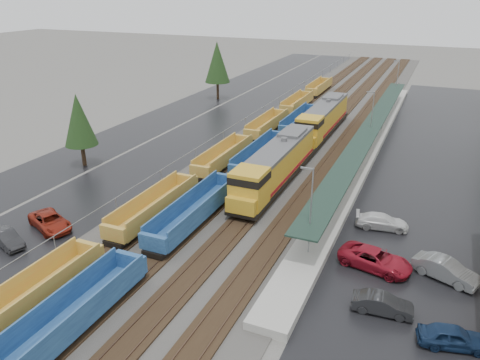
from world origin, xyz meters
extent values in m
cube|color=#302D2B|center=(0.00, 60.00, 0.04)|extent=(20.00, 160.00, 0.08)
cube|color=black|center=(-6.00, 60.00, 0.15)|extent=(2.60, 160.00, 0.15)
cube|color=#473326|center=(-6.72, 60.00, 0.27)|extent=(0.08, 160.00, 0.07)
cube|color=#473326|center=(-5.28, 60.00, 0.27)|extent=(0.08, 160.00, 0.07)
cube|color=black|center=(-2.00, 60.00, 0.15)|extent=(2.60, 160.00, 0.15)
cube|color=#473326|center=(-2.72, 60.00, 0.27)|extent=(0.08, 160.00, 0.07)
cube|color=#473326|center=(-1.28, 60.00, 0.27)|extent=(0.08, 160.00, 0.07)
cube|color=black|center=(2.00, 60.00, 0.15)|extent=(2.60, 160.00, 0.15)
cube|color=#473326|center=(1.28, 60.00, 0.27)|extent=(0.08, 160.00, 0.07)
cube|color=#473326|center=(2.72, 60.00, 0.27)|extent=(0.08, 160.00, 0.07)
cube|color=black|center=(6.00, 60.00, 0.15)|extent=(2.60, 160.00, 0.15)
cube|color=#473326|center=(5.28, 60.00, 0.27)|extent=(0.08, 160.00, 0.07)
cube|color=#473326|center=(6.72, 60.00, 0.27)|extent=(0.08, 160.00, 0.07)
cube|color=black|center=(-15.00, 60.00, 0.01)|extent=(10.00, 160.00, 0.02)
cube|color=black|center=(-25.00, 60.00, 0.01)|extent=(9.00, 160.00, 0.02)
cube|color=black|center=(19.00, 50.00, 0.01)|extent=(16.00, 100.00, 0.02)
cube|color=#9E9B93|center=(9.50, 50.00, 0.35)|extent=(3.00, 80.00, 0.70)
cylinder|color=gray|center=(9.50, 25.00, 1.90)|extent=(0.16, 0.16, 2.40)
cylinder|color=gray|center=(9.50, 40.00, 1.90)|extent=(0.16, 0.16, 2.40)
cylinder|color=gray|center=(9.50, 55.00, 1.90)|extent=(0.16, 0.16, 2.40)
cylinder|color=gray|center=(9.50, 70.00, 1.90)|extent=(0.16, 0.16, 2.40)
cylinder|color=gray|center=(9.50, 85.00, 1.90)|extent=(0.16, 0.16, 2.40)
cube|color=#192D24|center=(9.50, 50.00, 3.20)|extent=(2.60, 65.00, 0.15)
cylinder|color=gray|center=(9.50, 20.00, 4.00)|extent=(0.12, 0.12, 8.00)
cube|color=gray|center=(9.00, 20.00, 7.90)|extent=(1.00, 0.15, 0.12)
cylinder|color=gray|center=(9.50, 50.00, 4.00)|extent=(0.12, 0.12, 8.00)
cube|color=gray|center=(9.00, 50.00, 7.90)|extent=(1.00, 0.15, 0.12)
cylinder|color=gray|center=(9.50, 80.00, 4.00)|extent=(0.12, 0.12, 8.00)
cube|color=gray|center=(9.00, 80.00, 7.90)|extent=(1.00, 0.15, 0.12)
cylinder|color=gray|center=(-9.50, 12.00, 1.00)|extent=(0.08, 0.08, 2.00)
cylinder|color=gray|center=(-9.50, 20.00, 1.00)|extent=(0.08, 0.08, 2.00)
cylinder|color=gray|center=(-9.50, 28.00, 1.00)|extent=(0.08, 0.08, 2.00)
cylinder|color=gray|center=(-9.50, 36.00, 1.00)|extent=(0.08, 0.08, 2.00)
cylinder|color=gray|center=(-9.50, 44.00, 1.00)|extent=(0.08, 0.08, 2.00)
cylinder|color=gray|center=(-9.50, 52.00, 1.00)|extent=(0.08, 0.08, 2.00)
cylinder|color=gray|center=(-9.50, 60.00, 1.00)|extent=(0.08, 0.08, 2.00)
cylinder|color=gray|center=(-9.50, 68.00, 1.00)|extent=(0.08, 0.08, 2.00)
cylinder|color=gray|center=(-9.50, 76.00, 1.00)|extent=(0.08, 0.08, 2.00)
cylinder|color=gray|center=(-9.50, 84.00, 1.00)|extent=(0.08, 0.08, 2.00)
cylinder|color=gray|center=(-9.50, 92.00, 1.00)|extent=(0.08, 0.08, 2.00)
cylinder|color=gray|center=(-9.50, 100.00, 1.00)|extent=(0.08, 0.08, 2.00)
cylinder|color=gray|center=(-9.50, 108.00, 1.00)|extent=(0.08, 0.08, 2.00)
cylinder|color=gray|center=(-9.50, 116.00, 1.00)|extent=(0.08, 0.08, 2.00)
cylinder|color=gray|center=(-9.50, 124.00, 1.00)|extent=(0.08, 0.08, 2.00)
cylinder|color=gray|center=(-9.50, 132.00, 1.00)|extent=(0.08, 0.08, 2.00)
cube|color=gray|center=(-9.50, 60.00, 2.00)|extent=(0.05, 160.00, 0.05)
ellipsoid|color=#475240|center=(-30.00, 200.00, 0.00)|extent=(154.00, 110.00, 19.80)
cylinder|color=#332316|center=(-22.00, 30.00, 1.35)|extent=(0.50, 0.50, 2.70)
cone|color=black|center=(-22.00, 30.00, 5.85)|extent=(3.96, 3.96, 6.30)
cylinder|color=#332316|center=(-23.00, 70.00, 1.65)|extent=(0.50, 0.50, 3.30)
cone|color=black|center=(-23.00, 70.00, 7.15)|extent=(4.84, 4.84, 7.70)
cube|color=black|center=(2.00, 33.77, 0.88)|extent=(3.14, 20.92, 0.42)
cube|color=#C1891C|center=(2.00, 34.81, 2.65)|extent=(2.93, 16.73, 3.14)
cube|color=#C1891C|center=(2.00, 25.61, 2.86)|extent=(3.14, 3.35, 3.56)
cube|color=black|center=(2.00, 25.61, 3.91)|extent=(3.19, 3.40, 0.73)
cube|color=#C1891C|center=(2.00, 23.73, 1.82)|extent=(2.93, 1.05, 1.46)
cube|color=#59595B|center=(2.00, 34.81, 4.33)|extent=(2.98, 16.73, 0.37)
cube|color=maroon|center=(0.51, 34.81, 1.40)|extent=(0.04, 16.73, 0.37)
cube|color=maroon|center=(3.49, 34.81, 1.40)|extent=(0.04, 16.73, 0.37)
cube|color=black|center=(2.00, 33.77, 0.46)|extent=(2.30, 6.28, 0.63)
cube|color=black|center=(2.00, 26.45, 0.56)|extent=(2.51, 4.18, 0.52)
cube|color=black|center=(2.00, 41.09, 0.56)|extent=(2.51, 4.18, 0.52)
cylinder|color=#59595B|center=(2.00, 35.86, 4.64)|extent=(0.73, 0.73, 0.52)
cube|color=#59595B|center=(2.00, 39.00, 4.59)|extent=(2.51, 4.18, 0.52)
cube|color=black|center=(2.00, 54.77, 0.88)|extent=(3.14, 20.92, 0.42)
cube|color=#C1891C|center=(2.00, 55.81, 2.65)|extent=(2.93, 16.73, 3.14)
cube|color=#C1891C|center=(2.00, 46.61, 2.86)|extent=(3.14, 3.35, 3.56)
cube|color=black|center=(2.00, 46.61, 3.91)|extent=(3.19, 3.40, 0.73)
cube|color=#C1891C|center=(2.00, 44.73, 1.82)|extent=(2.93, 1.05, 1.46)
cube|color=#59595B|center=(2.00, 55.81, 4.33)|extent=(2.98, 16.73, 0.37)
cube|color=maroon|center=(0.51, 55.81, 1.40)|extent=(0.04, 16.73, 0.37)
cube|color=maroon|center=(3.49, 55.81, 1.40)|extent=(0.04, 16.73, 0.37)
cube|color=black|center=(2.00, 54.77, 0.46)|extent=(2.30, 6.28, 0.63)
cube|color=black|center=(2.00, 47.45, 0.56)|extent=(2.51, 4.18, 0.52)
cube|color=black|center=(2.00, 62.09, 0.56)|extent=(2.51, 4.18, 0.52)
cylinder|color=#59595B|center=(2.00, 56.86, 4.64)|extent=(0.73, 0.73, 0.52)
cube|color=#59595B|center=(2.00, 60.00, 4.59)|extent=(2.51, 4.18, 0.52)
cube|color=#C58436|center=(-6.00, 5.87, 0.82)|extent=(2.45, 12.15, 0.24)
cube|color=#C58436|center=(-7.18, 5.87, 1.67)|extent=(0.14, 12.15, 1.70)
cube|color=#C58436|center=(-4.82, 5.87, 1.67)|extent=(0.14, 12.15, 1.70)
cube|color=#C58436|center=(-6.00, 12.14, 1.48)|extent=(2.45, 0.47, 1.32)
cube|color=black|center=(-6.00, 11.47, 0.54)|extent=(1.89, 2.08, 0.47)
cube|color=#C58436|center=(-6.00, 21.33, 0.82)|extent=(2.45, 12.15, 0.24)
cube|color=#C58436|center=(-7.18, 21.33, 1.67)|extent=(0.14, 12.15, 1.70)
cube|color=#C58436|center=(-4.82, 21.33, 1.67)|extent=(0.14, 12.15, 1.70)
cube|color=#C58436|center=(-6.00, 15.06, 1.48)|extent=(2.45, 0.47, 1.32)
cube|color=#C58436|center=(-6.00, 27.59, 1.48)|extent=(2.45, 0.47, 1.32)
cube|color=black|center=(-6.00, 15.72, 0.54)|extent=(1.89, 2.08, 0.47)
cube|color=black|center=(-6.00, 26.93, 0.54)|extent=(1.89, 2.08, 0.47)
cube|color=#C58436|center=(-6.00, 36.78, 0.82)|extent=(2.45, 12.15, 0.24)
cube|color=#C58436|center=(-7.18, 36.78, 1.67)|extent=(0.14, 12.15, 1.70)
cube|color=#C58436|center=(-4.82, 36.78, 1.67)|extent=(0.14, 12.15, 1.70)
cube|color=#C58436|center=(-6.00, 30.52, 1.48)|extent=(2.45, 0.47, 1.32)
cube|color=#C58436|center=(-6.00, 43.05, 1.48)|extent=(2.45, 0.47, 1.32)
cube|color=black|center=(-6.00, 31.18, 0.54)|extent=(1.89, 2.08, 0.47)
cube|color=black|center=(-6.00, 42.39, 0.54)|extent=(1.89, 2.08, 0.47)
cube|color=#C58436|center=(-6.00, 52.24, 0.82)|extent=(2.45, 12.15, 0.24)
cube|color=#C58436|center=(-7.18, 52.24, 1.67)|extent=(0.14, 12.15, 1.70)
cube|color=#C58436|center=(-4.82, 52.24, 1.67)|extent=(0.14, 12.15, 1.70)
cube|color=#C58436|center=(-6.00, 45.97, 1.48)|extent=(2.45, 0.47, 1.32)
cube|color=#C58436|center=(-6.00, 58.50, 1.48)|extent=(2.45, 0.47, 1.32)
cube|color=black|center=(-6.00, 46.63, 0.54)|extent=(1.89, 2.08, 0.47)
cube|color=black|center=(-6.00, 57.84, 0.54)|extent=(1.89, 2.08, 0.47)
cube|color=#C58436|center=(-6.00, 67.69, 0.82)|extent=(2.45, 12.15, 0.24)
cube|color=#C58436|center=(-7.18, 67.69, 1.67)|extent=(0.14, 12.15, 1.70)
cube|color=#C58436|center=(-4.82, 67.69, 1.67)|extent=(0.14, 12.15, 1.70)
cube|color=#C58436|center=(-6.00, 61.43, 1.48)|extent=(2.45, 0.47, 1.32)
cube|color=#C58436|center=(-6.00, 73.96, 1.48)|extent=(2.45, 0.47, 1.32)
cube|color=black|center=(-6.00, 62.09, 0.54)|extent=(1.89, 2.08, 0.47)
cube|color=black|center=(-6.00, 73.30, 0.54)|extent=(1.89, 2.08, 0.47)
cube|color=#C58436|center=(-6.00, 83.15, 0.82)|extent=(2.45, 12.15, 0.24)
cube|color=#C58436|center=(-7.18, 83.15, 1.67)|extent=(0.14, 12.15, 1.70)
cube|color=#C58436|center=(-4.82, 83.15, 1.67)|extent=(0.14, 12.15, 1.70)
cube|color=#C58436|center=(-6.00, 76.89, 1.48)|extent=(2.45, 0.47, 1.32)
cube|color=#C58436|center=(-6.00, 89.41, 1.48)|extent=(2.45, 0.47, 1.32)
cube|color=black|center=(-6.00, 77.55, 0.54)|extent=(1.89, 2.08, 0.47)
cube|color=black|center=(-6.00, 88.75, 0.54)|extent=(1.89, 2.08, 0.47)
cube|color=navy|center=(-2.00, 4.87, 0.84)|extent=(2.55, 13.82, 0.25)
cube|color=navy|center=(-3.23, 4.87, 1.72)|extent=(0.15, 13.82, 1.77)
cube|color=navy|center=(-0.77, 4.87, 1.72)|extent=(0.15, 13.82, 1.77)
cube|color=navy|center=(-2.00, 11.97, 1.53)|extent=(2.55, 0.49, 1.37)
cube|color=black|center=(-2.00, 11.28, 0.55)|extent=(1.96, 2.16, 0.49)
cube|color=navy|center=(-2.00, 22.12, 0.84)|extent=(2.55, 13.82, 0.25)
cube|color=navy|center=(-3.23, 22.12, 1.72)|extent=(0.15, 13.82, 1.77)
cube|color=navy|center=(-0.77, 22.12, 1.72)|extent=(0.15, 13.82, 1.77)
cube|color=navy|center=(-2.00, 15.01, 1.53)|extent=(2.55, 0.49, 1.37)
cube|color=navy|center=(-2.00, 29.22, 1.53)|extent=(2.55, 0.49, 1.37)
cube|color=black|center=(-2.00, 15.70, 0.55)|extent=(1.96, 2.16, 0.49)
cube|color=black|center=(-2.00, 28.53, 0.55)|extent=(1.96, 2.16, 0.49)
cube|color=navy|center=(-2.00, 39.37, 0.84)|extent=(2.55, 13.82, 0.25)
cube|color=navy|center=(-3.23, 39.37, 1.72)|extent=(0.15, 13.82, 1.77)
cube|color=navy|center=(-0.77, 39.37, 1.72)|extent=(0.15, 13.82, 1.77)
cube|color=navy|center=(-2.00, 32.26, 1.53)|extent=(2.55, 0.49, 1.37)
cube|color=navy|center=(-2.00, 46.47, 1.53)|extent=(2.55, 0.49, 1.37)
cube|color=black|center=(-2.00, 32.95, 0.55)|extent=(1.96, 2.16, 0.49)
cube|color=black|center=(-2.00, 45.79, 0.55)|extent=(1.96, 2.16, 0.49)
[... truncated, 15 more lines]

